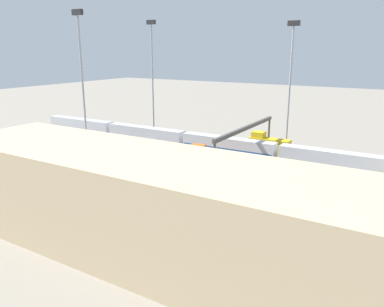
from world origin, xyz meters
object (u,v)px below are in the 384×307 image
light_mast_0 (152,66)px  light_mast_2 (291,73)px  maintenance_shed (145,205)px  light_mast_1 (82,70)px  train_on_track_4 (208,160)px  signal_gantry (246,132)px  train_on_track_2 (228,148)px  train_on_track_0 (269,144)px  train_on_track_5 (158,157)px

light_mast_0 → light_mast_2: light_mast_0 is taller
maintenance_shed → light_mast_1: bearing=-35.1°
train_on_track_4 → signal_gantry: bearing=-124.9°
signal_gantry → maintenance_shed: (-4.57, 41.44, -1.27)m
train_on_track_2 → signal_gantry: 7.80m
train_on_track_4 → signal_gantry: 10.62m
light_mast_0 → signal_gantry: 41.06m
train_on_track_4 → light_mast_2: bearing=-113.8°
train_on_track_0 → light_mast_1: (34.16, 27.35, 18.39)m
light_mast_1 → maintenance_shed: 48.43m
train_on_track_2 → light_mast_0: bearing=-21.8°
train_on_track_0 → light_mast_0: bearing=-3.5°
train_on_track_5 → light_mast_1: light_mast_1 is taller
light_mast_1 → maintenance_shed: bearing=144.9°
train_on_track_2 → signal_gantry: bearing=155.5°
train_on_track_5 → light_mast_2: size_ratio=2.28×
light_mast_0 → train_on_track_0: bearing=176.5°
light_mast_0 → light_mast_1: 29.72m
train_on_track_5 → light_mast_0: light_mast_0 is taller
train_on_track_0 → signal_gantry: bearing=86.1°
train_on_track_0 → train_on_track_2: bearing=57.7°
light_mast_1 → light_mast_2: bearing=-142.1°
train_on_track_0 → maintenance_shed: maintenance_shed is taller
train_on_track_0 → maintenance_shed: (-3.71, 53.94, 4.12)m
light_mast_2 → maintenance_shed: size_ratio=0.53×
train_on_track_4 → light_mast_0: 42.20m
train_on_track_0 → train_on_track_4: size_ratio=1.00×
train_on_track_4 → train_on_track_2: size_ratio=0.08×
train_on_track_2 → light_mast_1: size_ratio=3.61×
train_on_track_5 → light_mast_1: (18.62, 2.35, 17.93)m
light_mast_0 → signal_gantry: (-36.11, 14.73, -12.84)m
light_mast_0 → train_on_track_5: bearing=128.2°
train_on_track_4 → train_on_track_5: (9.46, 5.00, 0.46)m
light_mast_1 → light_mast_2: size_ratio=1.06×
train_on_track_5 → signal_gantry: 19.91m
train_on_track_0 → light_mast_2: size_ratio=0.32×
train_on_track_4 → signal_gantry: size_ratio=0.33×
train_on_track_0 → signal_gantry: size_ratio=0.33×
signal_gantry → maintenance_shed: maintenance_shed is taller
train_on_track_5 → signal_gantry: bearing=-139.6°
light_mast_0 → maintenance_shed: size_ratio=0.55×
maintenance_shed → light_mast_2: bearing=-90.0°
maintenance_shed → train_on_track_5: bearing=-56.4°
train_on_track_2 → light_mast_2: size_ratio=3.83×
light_mast_2 → train_on_track_4: bearing=66.2°
train_on_track_2 → light_mast_2: bearing=-129.6°
train_on_track_5 → train_on_track_2: size_ratio=0.60×
train_on_track_4 → light_mast_2: 29.78m
train_on_track_0 → train_on_track_2: same height
train_on_track_0 → light_mast_2: light_mast_2 is taller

